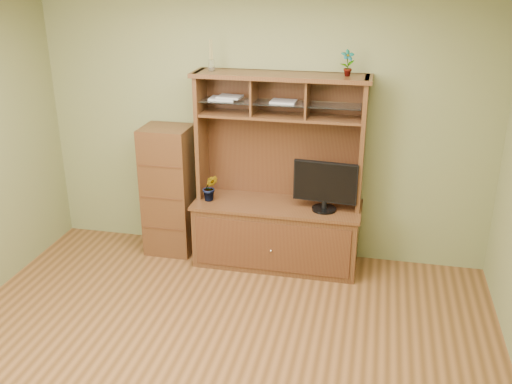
% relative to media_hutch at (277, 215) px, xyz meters
% --- Properties ---
extents(room, '(4.54, 4.04, 2.74)m').
position_rel_media_hutch_xyz_m(room, '(-0.20, -1.73, 0.83)').
color(room, '#543418').
rests_on(room, ground).
extents(media_hutch, '(1.66, 0.61, 1.90)m').
position_rel_media_hutch_xyz_m(media_hutch, '(0.00, 0.00, 0.00)').
color(media_hutch, '#412112').
rests_on(media_hutch, room).
extents(monitor, '(0.61, 0.23, 0.48)m').
position_rel_media_hutch_xyz_m(monitor, '(0.47, -0.08, 0.38)').
color(monitor, black).
rests_on(monitor, media_hutch).
extents(orchid_plant, '(0.17, 0.15, 0.27)m').
position_rel_media_hutch_xyz_m(orchid_plant, '(-0.66, -0.08, 0.26)').
color(orchid_plant, '#2E5A1F').
rests_on(orchid_plant, media_hutch).
extents(top_plant, '(0.14, 0.12, 0.23)m').
position_rel_media_hutch_xyz_m(top_plant, '(0.60, 0.08, 1.49)').
color(top_plant, '#285E21').
rests_on(top_plant, media_hutch).
extents(reed_diffuser, '(0.06, 0.06, 0.29)m').
position_rel_media_hutch_xyz_m(reed_diffuser, '(-0.66, 0.08, 1.49)').
color(reed_diffuser, silver).
rests_on(reed_diffuser, media_hutch).
extents(magazines, '(0.83, 0.20, 0.04)m').
position_rel_media_hutch_xyz_m(magazines, '(-0.34, 0.08, 1.13)').
color(magazines, '#9D9DA2').
rests_on(magazines, media_hutch).
extents(side_cabinet, '(0.48, 0.44, 1.34)m').
position_rel_media_hutch_xyz_m(side_cabinet, '(-1.14, 0.04, 0.15)').
color(side_cabinet, '#412112').
rests_on(side_cabinet, room).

